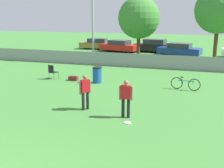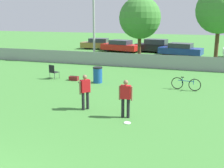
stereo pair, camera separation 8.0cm
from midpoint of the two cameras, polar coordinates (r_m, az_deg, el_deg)
The scene contains 15 objects.
fence_backline at distance 22.58m, azimuth 4.07°, elevation 4.81°, with size 26.94×0.07×1.21m.
light_pole at distance 25.33m, azimuth -4.05°, elevation 15.55°, with size 0.90×0.36×8.20m.
tree_near_pole at distance 26.20m, azimuth 5.41°, elevation 13.22°, with size 3.79×3.79×5.74m.
tree_far_right at distance 24.99m, azimuth 20.74°, elevation 13.85°, with size 3.81×3.81×6.38m.
player_defender_red at distance 12.27m, azimuth -5.66°, elevation -1.19°, with size 0.42×0.47×1.57m.
player_thrower_red at distance 11.27m, azimuth 2.63°, elevation -2.49°, with size 0.57×0.25×1.57m.
frisbee_disc at distance 10.96m, azimuth 2.98°, elevation -7.87°, with size 0.28×0.28×0.03m.
folding_chair_sideline at distance 18.71m, azimuth -12.10°, elevation 2.58°, with size 0.59×0.59×0.93m.
bicycle_sideline at distance 16.15m, azimuth 14.56°, elevation 0.07°, with size 1.63×0.44×0.73m.
trash_bin at distance 17.27m, azimuth -3.16°, elevation 1.87°, with size 0.58×0.58×0.99m.
gear_bag_sideline at distance 18.12m, azimuth -8.00°, elevation 1.14°, with size 0.58×0.32×0.29m.
parked_car_tan at distance 34.91m, azimuth -3.03°, elevation 8.15°, with size 4.39×1.98×1.33m.
parked_car_red at distance 32.30m, azimuth 1.46°, elevation 7.75°, with size 4.60×2.69×1.33m.
parked_car_dark at distance 32.27m, azimuth 8.61°, elevation 7.64°, with size 4.74×2.35×1.47m.
parked_car_blue at distance 29.70m, azimuth 13.47°, elevation 6.83°, with size 4.55×2.51×1.31m.
Camera 1 is at (5.25, -3.68, 4.05)m, focal length 45.00 mm.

